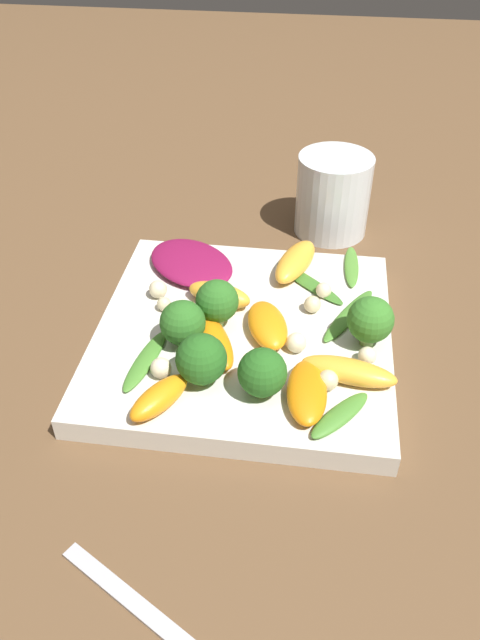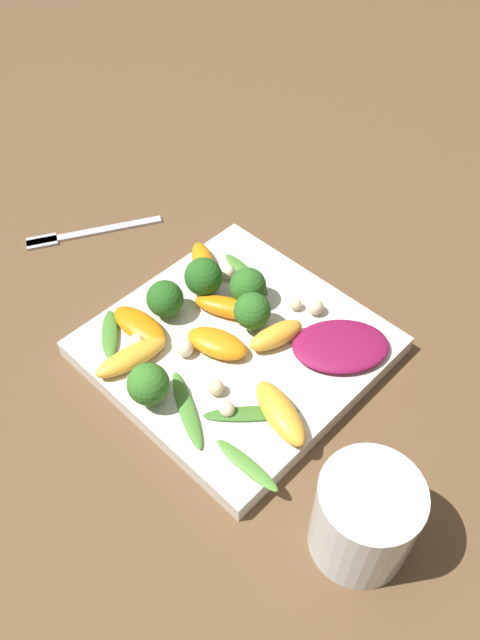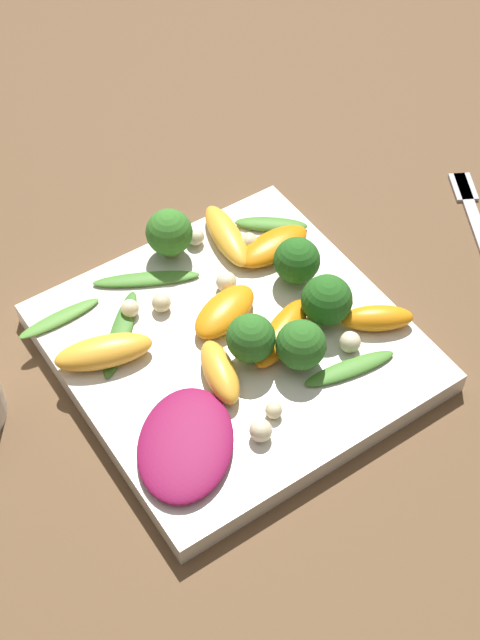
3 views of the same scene
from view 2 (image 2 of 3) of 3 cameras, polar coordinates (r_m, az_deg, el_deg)
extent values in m
plane|color=brown|center=(0.66, -0.36, -3.02)|extent=(2.40, 2.40, 0.00)
cube|color=silver|center=(0.65, -0.36, -2.46)|extent=(0.26, 0.26, 0.02)
cylinder|color=white|center=(0.53, 11.30, -17.31)|extent=(0.08, 0.08, 0.09)
cube|color=#B2B2B7|center=(0.81, -13.12, 7.98)|extent=(0.09, 0.15, 0.01)
cube|color=#B2B2B7|center=(0.81, -17.68, 6.93)|extent=(0.04, 0.04, 0.01)
ellipsoid|color=maroon|center=(0.64, 9.19, -2.35)|extent=(0.12, 0.12, 0.01)
ellipsoid|color=orange|center=(0.63, -2.11, -2.15)|extent=(0.07, 0.05, 0.02)
ellipsoid|color=#FCAD33|center=(0.63, -9.88, -3.37)|extent=(0.04, 0.08, 0.02)
ellipsoid|color=#FCAD33|center=(0.58, 3.70, -8.47)|extent=(0.08, 0.05, 0.02)
ellipsoid|color=orange|center=(0.65, -9.18, -0.50)|extent=(0.07, 0.04, 0.02)
ellipsoid|color=orange|center=(0.66, -0.99, 1.14)|extent=(0.08, 0.06, 0.02)
ellipsoid|color=orange|center=(0.71, -3.41, 5.46)|extent=(0.06, 0.05, 0.02)
ellipsoid|color=#FCAD33|center=(0.63, 3.33, -1.41)|extent=(0.04, 0.07, 0.02)
cylinder|color=#7A9E51|center=(0.60, -8.19, -6.84)|extent=(0.01, 0.01, 0.02)
sphere|color=#387A28|center=(0.58, -8.39, -5.81)|extent=(0.04, 0.04, 0.04)
cylinder|color=#84AD5B|center=(0.68, -3.30, 2.91)|extent=(0.01, 0.01, 0.01)
sphere|color=#26601E|center=(0.67, -3.37, 3.98)|extent=(0.04, 0.04, 0.04)
cylinder|color=#84AD5B|center=(0.67, 0.71, 2.12)|extent=(0.01, 0.01, 0.01)
sphere|color=#2D6B23|center=(0.66, 0.73, 3.14)|extent=(0.04, 0.04, 0.04)
cylinder|color=#7A9E51|center=(0.67, -6.74, 0.96)|extent=(0.01, 0.01, 0.01)
sphere|color=#26601E|center=(0.65, -6.87, 1.94)|extent=(0.04, 0.04, 0.04)
cylinder|color=#84AD5B|center=(0.65, 0.90, -0.10)|extent=(0.01, 0.01, 0.02)
sphere|color=#2D6B23|center=(0.64, 0.92, 1.01)|extent=(0.04, 0.04, 0.04)
ellipsoid|color=#518E33|center=(0.56, 0.61, -13.11)|extent=(0.07, 0.01, 0.00)
ellipsoid|color=#47842D|center=(0.66, -11.80, -1.25)|extent=(0.06, 0.05, 0.01)
ellipsoid|color=#47842D|center=(0.59, -4.87, -8.13)|extent=(0.09, 0.06, 0.01)
ellipsoid|color=#47842D|center=(0.70, 0.58, 4.24)|extent=(0.08, 0.03, 0.01)
ellipsoid|color=#3D7528|center=(0.59, 1.03, -8.56)|extent=(0.07, 0.08, 0.00)
sphere|color=beige|center=(0.67, 5.13, 1.43)|extent=(0.01, 0.01, 0.01)
sphere|color=beige|center=(0.67, 6.94, 1.17)|extent=(0.02, 0.02, 0.02)
sphere|color=beige|center=(0.64, -9.41, -1.98)|extent=(0.02, 0.02, 0.02)
sphere|color=beige|center=(0.61, -9.64, -5.44)|extent=(0.02, 0.02, 0.02)
sphere|color=beige|center=(0.59, -1.21, -8.13)|extent=(0.01, 0.01, 0.01)
sphere|color=beige|center=(0.70, -1.16, 4.40)|extent=(0.02, 0.02, 0.02)
sphere|color=beige|center=(0.63, -5.07, -2.61)|extent=(0.02, 0.02, 0.02)
sphere|color=beige|center=(0.60, -2.21, -6.21)|extent=(0.02, 0.02, 0.02)
camera|label=1|loc=(0.76, -32.80, 32.50)|focal=35.00mm
camera|label=3|loc=(0.66, 56.38, 39.56)|focal=50.00mm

